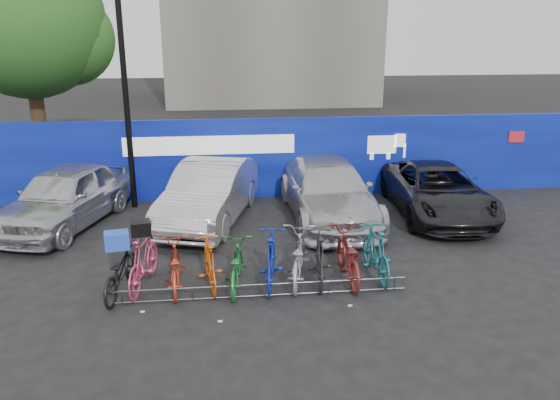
{
  "coord_description": "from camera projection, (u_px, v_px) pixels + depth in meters",
  "views": [
    {
      "loc": [
        -0.71,
        -9.95,
        4.9
      ],
      "look_at": [
        0.64,
        2.0,
        1.13
      ],
      "focal_mm": 35.0,
      "sensor_mm": 36.0,
      "label": 1
    }
  ],
  "objects": [
    {
      "name": "bike_6",
      "position": [
        297.0,
        257.0,
        11.0
      ],
      "size": [
        1.06,
        2.03,
        1.02
      ],
      "primitive_type": "imported",
      "rotation": [
        0.0,
        0.0,
        2.93
      ],
      "color": "#9EA1A5",
      "rests_on": "ground"
    },
    {
      "name": "bike_9",
      "position": [
        376.0,
        252.0,
        11.14
      ],
      "size": [
        0.54,
        1.82,
        1.09
      ],
      "primitive_type": "imported",
      "rotation": [
        0.0,
        0.0,
        3.16
      ],
      "color": "#1A6975",
      "rests_on": "ground"
    },
    {
      "name": "ground",
      "position": [
        260.0,
        284.0,
        10.98
      ],
      "size": [
        100.0,
        100.0,
        0.0
      ],
      "primitive_type": "plane",
      "color": "black",
      "rests_on": "ground"
    },
    {
      "name": "bike_8",
      "position": [
        348.0,
        256.0,
        11.04
      ],
      "size": [
        0.72,
        1.97,
        1.03
      ],
      "primitive_type": "imported",
      "rotation": [
        0.0,
        0.0,
        3.12
      ],
      "color": "maroon",
      "rests_on": "ground"
    },
    {
      "name": "lamppost",
      "position": [
        125.0,
        92.0,
        14.78
      ],
      "size": [
        0.25,
        0.5,
        6.11
      ],
      "color": "black",
      "rests_on": "ground"
    },
    {
      "name": "cargo_topcase",
      "position": [
        141.0,
        228.0,
        10.47
      ],
      "size": [
        0.43,
        0.4,
        0.27
      ],
      "primitive_type": "cube",
      "rotation": [
        0.0,
        0.0,
        0.19
      ],
      "color": "black",
      "rests_on": "bike_1"
    },
    {
      "name": "cargo_crate",
      "position": [
        117.0,
        240.0,
        10.27
      ],
      "size": [
        0.51,
        0.42,
        0.32
      ],
      "primitive_type": "cube",
      "rotation": [
        0.0,
        0.0,
        0.19
      ],
      "color": "blue",
      "rests_on": "bike_0"
    },
    {
      "name": "car_3",
      "position": [
        437.0,
        191.0,
        14.91
      ],
      "size": [
        2.62,
        5.04,
        1.36
      ],
      "primitive_type": "imported",
      "rotation": [
        0.0,
        0.0,
        -0.08
      ],
      "color": "black",
      "rests_on": "ground"
    },
    {
      "name": "car_0",
      "position": [
        65.0,
        196.0,
        14.03
      ],
      "size": [
        3.18,
        4.98,
        1.58
      ],
      "primitive_type": "imported",
      "rotation": [
        0.0,
        0.0,
        -0.31
      ],
      "color": "#B9BABE",
      "rests_on": "ground"
    },
    {
      "name": "bike_1",
      "position": [
        143.0,
        261.0,
        10.68
      ],
      "size": [
        0.84,
        1.92,
        1.12
      ],
      "primitive_type": "imported",
      "rotation": [
        0.0,
        0.0,
        2.96
      ],
      "color": "#D0446C",
      "rests_on": "ground"
    },
    {
      "name": "bike_2",
      "position": [
        174.0,
        266.0,
        10.68
      ],
      "size": [
        0.73,
        1.8,
        0.92
      ],
      "primitive_type": "imported",
      "rotation": [
        0.0,
        0.0,
        3.21
      ],
      "color": "red",
      "rests_on": "ground"
    },
    {
      "name": "bike_4",
      "position": [
        236.0,
        266.0,
        10.71
      ],
      "size": [
        0.8,
        1.8,
        0.91
      ],
      "primitive_type": "imported",
      "rotation": [
        0.0,
        0.0,
        3.03
      ],
      "color": "#1E7A30",
      "rests_on": "ground"
    },
    {
      "name": "bike_0",
      "position": [
        120.0,
        271.0,
        10.45
      ],
      "size": [
        0.9,
        1.87,
        0.94
      ],
      "primitive_type": "imported",
      "rotation": [
        0.0,
        0.0,
        2.98
      ],
      "color": "black",
      "rests_on": "ground"
    },
    {
      "name": "bike_3",
      "position": [
        210.0,
        264.0,
        10.72
      ],
      "size": [
        0.68,
        1.7,
        0.99
      ],
      "primitive_type": "imported",
      "rotation": [
        0.0,
        0.0,
        3.28
      ],
      "color": "orange",
      "rests_on": "ground"
    },
    {
      "name": "bike_7",
      "position": [
        320.0,
        257.0,
        10.93
      ],
      "size": [
        0.71,
        1.8,
        1.05
      ],
      "primitive_type": "imported",
      "rotation": [
        0.0,
        0.0,
        3.02
      ],
      "color": "#242426",
      "rests_on": "ground"
    },
    {
      "name": "bike_rack",
      "position": [
        262.0,
        290.0,
        10.36
      ],
      "size": [
        5.6,
        0.03,
        0.3
      ],
      "color": "#595B60",
      "rests_on": "ground"
    },
    {
      "name": "car_1",
      "position": [
        210.0,
        193.0,
        14.34
      ],
      "size": [
        2.92,
        5.03,
        1.57
      ],
      "primitive_type": "imported",
      "rotation": [
        0.0,
        0.0,
        -0.28
      ],
      "color": "silver",
      "rests_on": "ground"
    },
    {
      "name": "tree",
      "position": [
        34.0,
        24.0,
        18.28
      ],
      "size": [
        5.4,
        5.2,
        7.8
      ],
      "color": "#382314",
      "rests_on": "ground"
    },
    {
      "name": "bike_5",
      "position": [
        271.0,
        259.0,
        10.78
      ],
      "size": [
        0.8,
        1.91,
        1.11
      ],
      "primitive_type": "imported",
      "rotation": [
        0.0,
        0.0,
        2.99
      ],
      "color": "#1127A2",
      "rests_on": "ground"
    },
    {
      "name": "hoarding",
      "position": [
        244.0,
        159.0,
        16.31
      ],
      "size": [
        22.0,
        0.18,
        2.4
      ],
      "color": "#090F84",
      "rests_on": "ground"
    },
    {
      "name": "car_2",
      "position": [
        328.0,
        190.0,
        14.64
      ],
      "size": [
        2.23,
        5.29,
        1.52
      ],
      "primitive_type": "imported",
      "rotation": [
        0.0,
        0.0,
        0.02
      ],
      "color": "#BCBCC1",
      "rests_on": "ground"
    }
  ]
}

